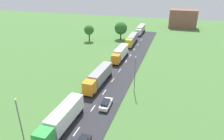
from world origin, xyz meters
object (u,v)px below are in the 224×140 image
(truck_fifth, at_px, (141,29))
(car_third, at_px, (106,104))
(truck_third, at_px, (120,53))
(lamppost_second, at_px, (135,73))
(lamppost_lead, at_px, (20,120))
(truck_second, at_px, (99,77))
(distant_building, at_px, (183,19))
(tree_birch, at_px, (89,30))
(truck_lead, at_px, (62,119))
(tree_oak, at_px, (121,28))
(truck_fourth, at_px, (132,39))

(truck_fifth, relative_size, car_third, 3.16)
(truck_third, xyz_separation_m, lamppost_second, (8.87, -19.95, 2.69))
(truck_fifth, distance_m, lamppost_lead, 80.08)
(car_third, bearing_deg, lamppost_lead, -123.04)
(truck_second, bearing_deg, distant_building, 75.98)
(car_third, relative_size, tree_birch, 0.63)
(truck_lead, distance_m, tree_oak, 61.69)
(truck_second, xyz_separation_m, tree_birch, (-18.49, 36.51, 2.67))
(truck_third, bearing_deg, tree_oak, 105.14)
(truck_third, distance_m, distant_building, 62.76)
(tree_birch, bearing_deg, lamppost_lead, -76.12)
(lamppost_lead, xyz_separation_m, tree_oak, (-2.59, 66.38, 0.22))
(truck_fourth, distance_m, tree_oak, 9.17)
(truck_fifth, bearing_deg, car_third, -85.71)
(truck_second, distance_m, truck_fifth, 57.32)
(truck_lead, bearing_deg, car_third, 59.58)
(lamppost_second, relative_size, tree_birch, 1.27)
(truck_second, bearing_deg, truck_fourth, 90.09)
(truck_third, relative_size, distant_building, 0.85)
(lamppost_second, xyz_separation_m, tree_birch, (-27.60, 37.52, -0.05))
(truck_fourth, bearing_deg, truck_second, -89.91)
(car_third, bearing_deg, distant_building, 80.51)
(truck_lead, bearing_deg, truck_fourth, 90.03)
(lamppost_lead, bearing_deg, truck_third, 84.34)
(truck_fifth, bearing_deg, tree_birch, -131.63)
(car_third, bearing_deg, truck_fifth, 94.29)
(car_third, bearing_deg, truck_fourth, 96.14)
(truck_third, height_order, lamppost_second, lamppost_second)
(truck_lead, relative_size, lamppost_second, 1.40)
(truck_third, bearing_deg, tree_birch, 136.84)
(truck_fourth, height_order, lamppost_lead, lamppost_lead)
(distant_building, bearing_deg, truck_second, -104.02)
(truck_lead, relative_size, tree_birch, 1.78)
(tree_oak, bearing_deg, tree_birch, -148.96)
(distant_building, bearing_deg, car_third, -99.49)
(lamppost_second, distance_m, tree_oak, 47.39)
(lamppost_second, distance_m, tree_birch, 46.58)
(truck_fourth, relative_size, tree_birch, 2.07)
(truck_lead, height_order, truck_third, truck_third)
(truck_fourth, bearing_deg, distant_building, 64.24)
(truck_lead, relative_size, car_third, 2.84)
(distant_building, bearing_deg, tree_birch, -132.17)
(truck_third, xyz_separation_m, car_third, (4.73, -27.97, -1.35))
(truck_third, relative_size, lamppost_second, 1.39)
(tree_oak, bearing_deg, lamppost_second, -70.81)
(lamppost_second, bearing_deg, lamppost_lead, -121.00)
(truck_lead, height_order, tree_oak, tree_oak)
(truck_fifth, bearing_deg, truck_third, -89.63)
(truck_second, relative_size, lamppost_lead, 1.62)
(truck_third, height_order, lamppost_lead, lamppost_lead)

